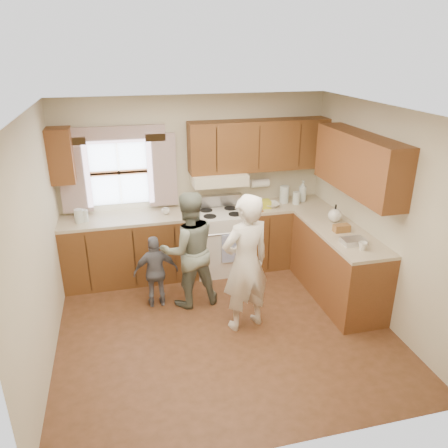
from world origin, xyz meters
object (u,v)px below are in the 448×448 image
object	(u,v)px
woman_left	(246,263)
child	(156,272)
woman_right	(189,250)
stove	(220,240)

from	to	relation	value
woman_left	child	bearing A→B (deg)	-51.64
woman_left	woman_right	distance (m)	0.85
child	woman_left	bearing A→B (deg)	143.70
stove	child	size ratio (longest dim) A/B	1.12
stove	child	distance (m)	1.27
woman_right	child	bearing A→B (deg)	-13.53
woman_right	child	distance (m)	0.50
stove	woman_left	xyz separation A→B (m)	(-0.05, -1.46, 0.36)
woman_left	child	world-z (taller)	woman_left
child	stove	bearing A→B (deg)	-143.21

